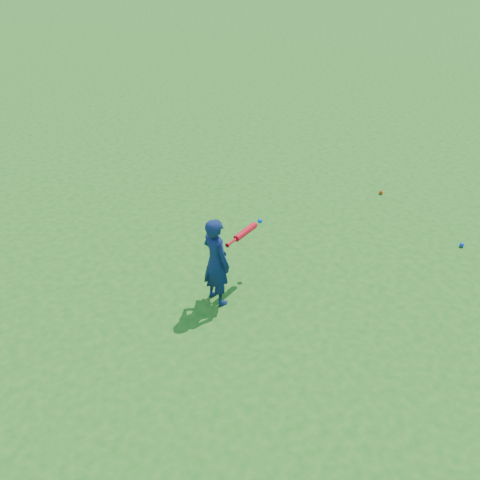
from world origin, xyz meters
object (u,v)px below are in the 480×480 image
Objects in this scene: bat_swing at (247,231)px; ground_ball_red at (381,192)px; ground_ball_blue at (462,245)px; child at (216,262)px.

ground_ball_red is at bearing -8.30° from bat_swing.
bat_swing reaches higher than ground_ball_blue.
ground_ball_blue is at bearing -40.31° from bat_swing.
ground_ball_red is 0.09× the size of bat_swing.
ground_ball_blue reaches higher than ground_ball_red.
bat_swing is (-3.15, 0.90, 0.73)m from ground_ball_blue.
bat_swing is at bearing -80.43° from child.
bat_swing reaches higher than ground_ball_red.
ground_ball_blue is 3.36m from bat_swing.
bat_swing is (0.55, 0.20, 0.17)m from child.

